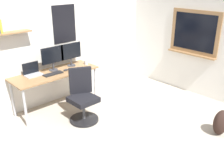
% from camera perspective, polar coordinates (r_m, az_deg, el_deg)
% --- Properties ---
extents(ground_plane, '(5.20, 5.20, 0.00)m').
position_cam_1_polar(ground_plane, '(4.06, 7.04, -14.12)').
color(ground_plane, '#ADA393').
rests_on(ground_plane, ground).
extents(wall_back, '(5.00, 0.30, 2.60)m').
position_cam_1_polar(wall_back, '(5.27, -13.34, 9.81)').
color(wall_back, silver).
rests_on(wall_back, ground).
extents(desk, '(1.66, 0.62, 0.75)m').
position_cam_1_polar(desk, '(5.02, -12.46, 1.81)').
color(desk, '#997047').
rests_on(desk, ground).
extents(office_chair, '(0.54, 0.56, 0.95)m').
position_cam_1_polar(office_chair, '(4.63, -6.51, -3.26)').
color(office_chair, black).
rests_on(office_chair, ground).
extents(laptop, '(0.31, 0.21, 0.23)m').
position_cam_1_polar(laptop, '(4.94, -17.16, 2.51)').
color(laptop, '#ADAFB5').
rests_on(laptop, desk).
extents(monitor_primary, '(0.46, 0.17, 0.46)m').
position_cam_1_polar(monitor_primary, '(5.02, -12.98, 5.85)').
color(monitor_primary, '#38383D').
rests_on(monitor_primary, desk).
extents(monitor_secondary, '(0.46, 0.17, 0.46)m').
position_cam_1_polar(monitor_secondary, '(5.23, -9.07, 6.82)').
color(monitor_secondary, '#38383D').
rests_on(monitor_secondary, desk).
extents(keyboard, '(0.37, 0.13, 0.02)m').
position_cam_1_polar(keyboard, '(4.89, -12.89, 2.21)').
color(keyboard, black).
rests_on(keyboard, desk).
extents(computer_mouse, '(0.10, 0.06, 0.03)m').
position_cam_1_polar(computer_mouse, '(5.03, -10.17, 3.07)').
color(computer_mouse, '#262628').
rests_on(computer_mouse, desk).
extents(coffee_mug, '(0.08, 0.08, 0.09)m').
position_cam_1_polar(coffee_mug, '(5.34, -5.73, 4.84)').
color(coffee_mug, silver).
rests_on(coffee_mug, desk).
extents(backpack, '(0.32, 0.22, 0.43)m').
position_cam_1_polar(backpack, '(4.62, 22.93, -7.84)').
color(backpack, black).
rests_on(backpack, ground).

